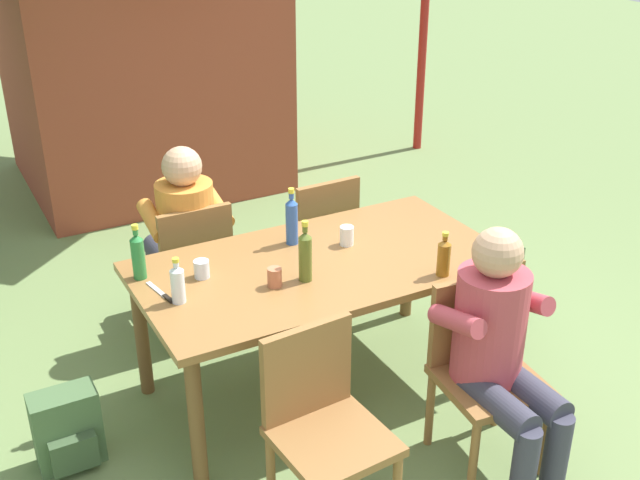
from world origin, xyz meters
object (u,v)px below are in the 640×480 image
at_px(dining_table, 320,276).
at_px(chair_near_left, 322,419).
at_px(bottle_blue, 292,220).
at_px(cup_terracotta, 275,277).
at_px(person_in_plaid_shirt, 500,344).
at_px(bottle_green, 138,255).
at_px(table_knife, 162,294).
at_px(backpack_by_far_side, 497,281).
at_px(brick_kiosk, 135,19).
at_px(bottle_amber, 444,257).
at_px(cup_white, 347,236).
at_px(backpack_by_near_side, 68,430).
at_px(chair_far_right, 318,234).
at_px(chair_far_left, 191,264).
at_px(person_in_white_shirt, 183,230).
at_px(chair_near_right, 482,363).
at_px(bottle_olive, 305,255).
at_px(bottle_clear, 178,283).
at_px(cup_glass, 202,269).

distance_m(dining_table, chair_near_left, 0.91).
height_order(bottle_blue, cup_terracotta, bottle_blue).
height_order(dining_table, cup_terracotta, cup_terracotta).
height_order(person_in_plaid_shirt, bottle_green, person_in_plaid_shirt).
bearing_deg(bottle_green, table_knife, -79.21).
distance_m(backpack_by_far_side, brick_kiosk, 3.72).
distance_m(chair_near_left, backpack_by_far_side, 2.04).
xyz_separation_m(bottle_amber, cup_white, (-0.24, 0.51, -0.05)).
distance_m(person_in_plaid_shirt, backpack_by_near_side, 2.01).
height_order(chair_far_right, table_knife, chair_far_right).
height_order(chair_far_right, bottle_green, bottle_green).
relative_size(chair_far_left, bottle_green, 3.12).
bearing_deg(backpack_by_near_side, table_knife, 2.39).
bearing_deg(cup_white, bottle_green, 171.26).
bearing_deg(person_in_white_shirt, backpack_by_far_side, -21.99).
xyz_separation_m(dining_table, person_in_white_shirt, (-0.41, 0.89, -0.02)).
distance_m(dining_table, table_knife, 0.80).
relative_size(chair_near_right, brick_kiosk, 0.33).
xyz_separation_m(cup_terracotta, table_knife, (-0.49, 0.18, -0.04)).
relative_size(cup_terracotta, brick_kiosk, 0.04).
height_order(chair_near_left, backpack_by_near_side, chair_near_left).
distance_m(chair_near_right, chair_far_right, 1.57).
distance_m(bottle_olive, table_knife, 0.69).
height_order(bottle_clear, brick_kiosk, brick_kiosk).
bearing_deg(table_knife, bottle_amber, -20.31).
height_order(chair_far_left, cup_white, chair_far_left).
distance_m(chair_near_left, person_in_plaid_shirt, 0.85).
xyz_separation_m(dining_table, bottle_amber, (0.45, -0.40, 0.18)).
relative_size(bottle_blue, table_knife, 1.28).
xyz_separation_m(person_in_white_shirt, bottle_green, (-0.43, -0.63, 0.22)).
bearing_deg(brick_kiosk, table_knife, -105.52).
distance_m(dining_table, backpack_by_near_side, 1.40).
bearing_deg(backpack_by_far_side, cup_terracotta, -169.87).
distance_m(cup_white, cup_terracotta, 0.57).
bearing_deg(brick_kiosk, cup_terracotta, -97.31).
distance_m(chair_far_right, table_knife, 1.43).
bearing_deg(bottle_clear, cup_glass, 44.43).
relative_size(bottle_clear, cup_white, 2.17).
xyz_separation_m(bottle_amber, brick_kiosk, (-0.30, 3.90, 0.54)).
relative_size(bottle_clear, brick_kiosk, 0.08).
bearing_deg(brick_kiosk, person_in_white_shirt, -102.28).
relative_size(bottle_olive, backpack_by_far_side, 0.72).
xyz_separation_m(dining_table, bottle_olive, (-0.15, -0.13, 0.22)).
relative_size(chair_far_left, backpack_by_near_side, 2.27).
xyz_separation_m(chair_far_left, backpack_by_far_side, (1.77, -0.60, -0.28)).
height_order(chair_far_right, backpack_by_near_side, chair_far_right).
distance_m(person_in_plaid_shirt, backpack_by_far_side, 1.50).
distance_m(chair_far_left, chair_near_right, 1.77).
bearing_deg(backpack_by_near_side, chair_far_right, 23.39).
distance_m(chair_far_left, person_in_white_shirt, 0.20).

